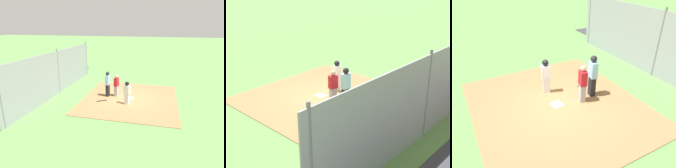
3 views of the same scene
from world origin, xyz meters
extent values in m
plane|color=#5B8947|center=(0.00, 0.00, 0.00)|extent=(140.00, 140.00, 0.00)
cube|color=olive|center=(0.00, 0.00, 0.01)|extent=(7.20, 6.40, 0.03)
cube|color=white|center=(0.00, 0.00, 0.04)|extent=(0.46, 0.46, 0.02)
cube|color=#9E9EA3|center=(-0.24, -1.04, 0.41)|extent=(0.34, 0.28, 0.76)
cube|color=#B21923|center=(-0.24, -1.04, 1.10)|extent=(0.43, 0.34, 0.60)
sphere|color=tan|center=(-0.24, -1.04, 1.52)|extent=(0.24, 0.24, 0.24)
cube|color=black|center=(-0.06, -1.65, 0.46)|extent=(0.33, 0.26, 0.87)
cube|color=#8CC1E0|center=(-0.06, -1.65, 1.24)|extent=(0.41, 0.31, 0.69)
sphere|color=black|center=(-0.06, -1.65, 1.72)|extent=(0.27, 0.27, 0.27)
cube|color=silver|center=(1.09, -0.05, 0.39)|extent=(0.30, 0.35, 0.71)
cube|color=white|center=(1.09, -0.05, 1.02)|extent=(0.36, 0.44, 0.56)
sphere|color=tan|center=(1.09, -0.05, 1.42)|extent=(0.22, 0.22, 0.22)
sphere|color=black|center=(1.09, -0.05, 1.44)|extent=(0.27, 0.27, 0.27)
cylinder|color=black|center=(0.97, -1.78, 0.06)|extent=(0.47, 0.64, 0.06)
cube|color=#93999E|center=(0.00, -5.45, 1.60)|extent=(12.00, 0.05, 3.20)
cylinder|color=slate|center=(-5.70, -5.45, 1.68)|extent=(0.10, 0.10, 3.35)
cylinder|color=slate|center=(0.00, -5.45, 1.68)|extent=(0.10, 0.10, 3.35)
cylinder|color=slate|center=(5.70, -5.45, 1.68)|extent=(0.10, 0.10, 3.35)
cube|color=#38383D|center=(0.00, -8.97, 0.02)|extent=(18.00, 5.20, 0.04)
cube|color=#B2B2B7|center=(-6.17, -8.92, 0.44)|extent=(4.39, 2.26, 0.64)
cube|color=#97979C|center=(-6.32, -8.94, 1.04)|extent=(2.50, 1.86, 0.56)
cylinder|color=black|center=(-4.93, -7.89, 0.34)|extent=(0.62, 0.26, 0.60)
cylinder|color=black|center=(-4.70, -9.58, 0.34)|extent=(0.62, 0.26, 0.60)
cylinder|color=black|center=(-7.64, -8.27, 0.34)|extent=(0.62, 0.26, 0.60)
cylinder|color=black|center=(-7.41, -9.95, 0.34)|extent=(0.62, 0.26, 0.60)
cube|color=#235B38|center=(-3.17, -8.80, 0.44)|extent=(4.33, 2.05, 0.64)
cube|color=#1E4E2F|center=(-3.02, -8.81, 1.04)|extent=(2.43, 1.75, 0.56)
cylinder|color=black|center=(-4.60, -9.53, 0.34)|extent=(0.61, 0.23, 0.60)
cylinder|color=black|center=(-4.46, -7.84, 0.34)|extent=(0.61, 0.23, 0.60)
cylinder|color=black|center=(-1.88, -9.76, 0.34)|extent=(0.61, 0.23, 0.60)
cylinder|color=black|center=(-1.74, -8.07, 0.34)|extent=(0.61, 0.23, 0.60)
cylinder|color=black|center=(1.64, -8.72, 0.34)|extent=(0.61, 0.20, 0.60)
camera|label=1|loc=(13.10, 1.97, 5.09)|focal=31.96mm
camera|label=2|loc=(-9.75, -10.01, 6.15)|focal=49.90mm
camera|label=3|loc=(-6.36, 3.17, 5.07)|focal=34.27mm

